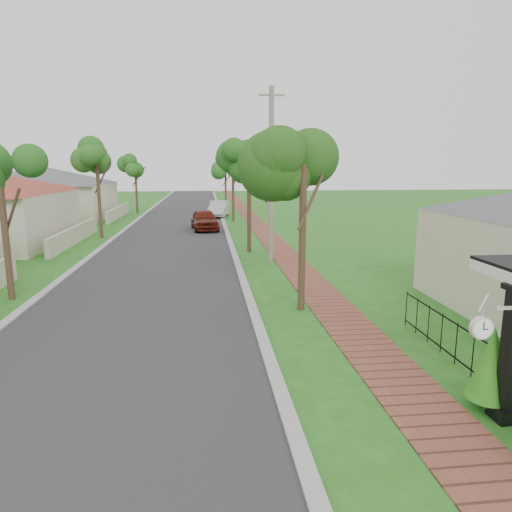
{
  "coord_description": "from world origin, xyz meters",
  "views": [
    {
      "loc": [
        -0.77,
        -8.01,
        4.5
      ],
      "look_at": [
        0.9,
        7.19,
        1.5
      ],
      "focal_mm": 32.0,
      "sensor_mm": 36.0,
      "label": 1
    }
  ],
  "objects_px": {
    "parked_car_red": "(205,220)",
    "station_clock": "(484,326)",
    "utility_pole": "(271,175)",
    "near_tree": "(304,162)",
    "parked_car_white": "(219,209)",
    "porch_post": "(511,361)"
  },
  "relations": [
    {
      "from": "porch_post",
      "to": "parked_car_white",
      "type": "height_order",
      "value": "porch_post"
    },
    {
      "from": "porch_post",
      "to": "utility_pole",
      "type": "bearing_deg",
      "value": 98.87
    },
    {
      "from": "parked_car_red",
      "to": "utility_pole",
      "type": "distance_m",
      "value": 12.5
    },
    {
      "from": "near_tree",
      "to": "station_clock",
      "type": "distance_m",
      "value": 7.81
    },
    {
      "from": "porch_post",
      "to": "parked_car_white",
      "type": "distance_m",
      "value": 34.97
    },
    {
      "from": "near_tree",
      "to": "parked_car_red",
      "type": "bearing_deg",
      "value": 99.1
    },
    {
      "from": "station_clock",
      "to": "utility_pole",
      "type": "bearing_deg",
      "value": 95.38
    },
    {
      "from": "porch_post",
      "to": "parked_car_red",
      "type": "bearing_deg",
      "value": 101.79
    },
    {
      "from": "parked_car_red",
      "to": "utility_pole",
      "type": "xyz_separation_m",
      "value": [
        3.19,
        -11.61,
        3.36
      ]
    },
    {
      "from": "near_tree",
      "to": "station_clock",
      "type": "bearing_deg",
      "value": -78.23
    },
    {
      "from": "parked_car_red",
      "to": "station_clock",
      "type": "xyz_separation_m",
      "value": [
        4.58,
        -26.44,
        1.21
      ]
    },
    {
      "from": "parked_car_red",
      "to": "parked_car_white",
      "type": "bearing_deg",
      "value": 75.3
    },
    {
      "from": "parked_car_white",
      "to": "utility_pole",
      "type": "distance_m",
      "value": 20.67
    },
    {
      "from": "utility_pole",
      "to": "near_tree",
      "type": "bearing_deg",
      "value": -90.75
    },
    {
      "from": "utility_pole",
      "to": "station_clock",
      "type": "relative_size",
      "value": 7.74
    },
    {
      "from": "utility_pole",
      "to": "station_clock",
      "type": "bearing_deg",
      "value": -84.62
    },
    {
      "from": "parked_car_white",
      "to": "station_clock",
      "type": "bearing_deg",
      "value": -74.78
    },
    {
      "from": "porch_post",
      "to": "near_tree",
      "type": "bearing_deg",
      "value": 109.11
    },
    {
      "from": "porch_post",
      "to": "station_clock",
      "type": "distance_m",
      "value": 1.26
    },
    {
      "from": "parked_car_red",
      "to": "near_tree",
      "type": "xyz_separation_m",
      "value": [
        3.09,
        -19.25,
        3.89
      ]
    },
    {
      "from": "porch_post",
      "to": "parked_car_red",
      "type": "distance_m",
      "value": 26.6
    },
    {
      "from": "near_tree",
      "to": "utility_pole",
      "type": "relative_size",
      "value": 0.72
    }
  ]
}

